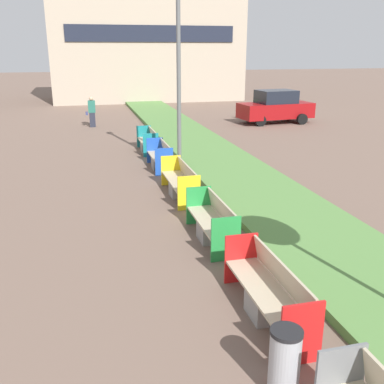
{
  "coord_description": "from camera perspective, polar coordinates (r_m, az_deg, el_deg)",
  "views": [
    {
      "loc": [
        -1.77,
        1.33,
        4.11
      ],
      "look_at": [
        0.9,
        11.97,
        0.6
      ],
      "focal_mm": 42.0,
      "sensor_mm": 36.0,
      "label": 1
    }
  ],
  "objects": [
    {
      "name": "parked_car_distant",
      "position": [
        26.63,
        10.57,
        10.57
      ],
      "size": [
        4.36,
        2.18,
        1.86
      ],
      "rotation": [
        0.0,
        0.0,
        0.1
      ],
      "color": "maroon",
      "rests_on": "ground"
    },
    {
      "name": "litter_bin",
      "position": [
        5.95,
        11.66,
        -20.47
      ],
      "size": [
        0.4,
        0.4,
        0.93
      ],
      "color": "#9EA0A5",
      "rests_on": "ground"
    },
    {
      "name": "building_backdrop",
      "position": [
        39.35,
        -5.97,
        18.54
      ],
      "size": [
        15.16,
        7.26,
        9.42
      ],
      "color": "tan",
      "rests_on": "ground"
    },
    {
      "name": "planter_grass_strip",
      "position": [
        12.44,
        10.3,
        -1.41
      ],
      "size": [
        2.8,
        120.0,
        0.18
      ],
      "color": "#568442",
      "rests_on": "ground"
    },
    {
      "name": "bench_red_frame",
      "position": [
        7.41,
        9.72,
        -12.81
      ],
      "size": [
        0.65,
        2.4,
        0.94
      ],
      "color": "gray",
      "rests_on": "ground"
    },
    {
      "name": "bench_teal_frame",
      "position": [
        18.86,
        -5.59,
        6.21
      ],
      "size": [
        0.65,
        1.95,
        0.94
      ],
      "color": "gray",
      "rests_on": "ground"
    },
    {
      "name": "street_lamp_post",
      "position": [
        15.41,
        -1.72,
        16.56
      ],
      "size": [
        0.24,
        0.44,
        6.83
      ],
      "color": "#56595B",
      "rests_on": "ground"
    },
    {
      "name": "pedestrian_walking",
      "position": [
        25.39,
        -12.61,
        9.92
      ],
      "size": [
        0.53,
        0.24,
        1.65
      ],
      "color": "#232633",
      "rests_on": "ground"
    },
    {
      "name": "bench_blue_frame",
      "position": [
        16.11,
        -4.05,
        4.26
      ],
      "size": [
        0.65,
        1.91,
        0.94
      ],
      "color": "gray",
      "rests_on": "ground"
    },
    {
      "name": "bench_yellow_frame",
      "position": [
        13.01,
        -1.46,
        1.07
      ],
      "size": [
        0.65,
        2.43,
        0.94
      ],
      "color": "gray",
      "rests_on": "ground"
    },
    {
      "name": "bench_green_frame",
      "position": [
        10.04,
        2.62,
        -4.16
      ],
      "size": [
        0.65,
        2.16,
        0.94
      ],
      "color": "gray",
      "rests_on": "ground"
    }
  ]
}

